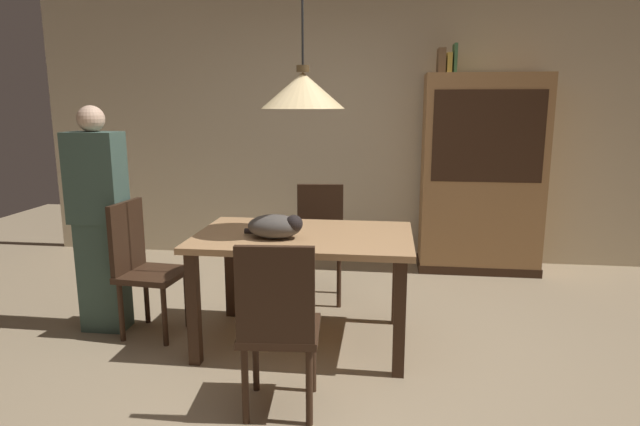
{
  "coord_description": "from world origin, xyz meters",
  "views": [
    {
      "loc": [
        0.39,
        -2.83,
        1.58
      ],
      "look_at": [
        -0.05,
        0.71,
        0.85
      ],
      "focal_mm": 30.08,
      "sensor_mm": 36.0,
      "label": 1
    }
  ],
  "objects_px": {
    "chair_far_back": "(320,237)",
    "chair_near_front": "(278,322)",
    "pendant_lamp": "(303,90)",
    "cat_sleeping": "(276,226)",
    "book_brown_thick": "(441,61)",
    "book_yellow_short": "(449,63)",
    "chair_left_side": "(142,262)",
    "person_standing": "(99,221)",
    "book_green_slim": "(455,59)",
    "hutch_bookcase": "(481,179)",
    "dining_table": "(304,249)"
  },
  "relations": [
    {
      "from": "book_yellow_short",
      "to": "dining_table",
      "type": "bearing_deg",
      "value": -120.38
    },
    {
      "from": "cat_sleeping",
      "to": "hutch_bookcase",
      "type": "xyz_separation_m",
      "value": [
        1.56,
        1.94,
        0.06
      ]
    },
    {
      "from": "chair_far_back",
      "to": "book_brown_thick",
      "type": "xyz_separation_m",
      "value": [
        1.0,
        0.93,
        1.45
      ]
    },
    {
      "from": "dining_table",
      "to": "person_standing",
      "type": "bearing_deg",
      "value": 178.24
    },
    {
      "from": "pendant_lamp",
      "to": "book_yellow_short",
      "type": "height_order",
      "value": "pendant_lamp"
    },
    {
      "from": "chair_far_back",
      "to": "book_green_slim",
      "type": "bearing_deg",
      "value": 39.75
    },
    {
      "from": "chair_left_side",
      "to": "book_brown_thick",
      "type": "relative_size",
      "value": 3.88
    },
    {
      "from": "hutch_bookcase",
      "to": "person_standing",
      "type": "bearing_deg",
      "value": -148.22
    },
    {
      "from": "chair_far_back",
      "to": "cat_sleeping",
      "type": "height_order",
      "value": "chair_far_back"
    },
    {
      "from": "dining_table",
      "to": "person_standing",
      "type": "distance_m",
      "value": 1.44
    },
    {
      "from": "book_green_slim",
      "to": "chair_near_front",
      "type": "bearing_deg",
      "value": -112.35
    },
    {
      "from": "chair_near_front",
      "to": "hutch_bookcase",
      "type": "height_order",
      "value": "hutch_bookcase"
    },
    {
      "from": "chair_left_side",
      "to": "book_green_slim",
      "type": "height_order",
      "value": "book_green_slim"
    },
    {
      "from": "chair_left_side",
      "to": "cat_sleeping",
      "type": "height_order",
      "value": "chair_left_side"
    },
    {
      "from": "chair_near_front",
      "to": "book_yellow_short",
      "type": "bearing_deg",
      "value": 68.59
    },
    {
      "from": "chair_near_front",
      "to": "hutch_bookcase",
      "type": "relative_size",
      "value": 0.5
    },
    {
      "from": "book_yellow_short",
      "to": "cat_sleeping",
      "type": "bearing_deg",
      "value": -122.03
    },
    {
      "from": "hutch_bookcase",
      "to": "book_yellow_short",
      "type": "relative_size",
      "value": 9.25
    },
    {
      "from": "chair_left_side",
      "to": "chair_far_back",
      "type": "bearing_deg",
      "value": 37.83
    },
    {
      "from": "pendant_lamp",
      "to": "chair_near_front",
      "type": "bearing_deg",
      "value": -89.6
    },
    {
      "from": "chair_far_back",
      "to": "book_brown_thick",
      "type": "bearing_deg",
      "value": 42.97
    },
    {
      "from": "book_yellow_short",
      "to": "chair_far_back",
      "type": "bearing_deg",
      "value": -138.93
    },
    {
      "from": "chair_far_back",
      "to": "cat_sleeping",
      "type": "distance_m",
      "value": 1.07
    },
    {
      "from": "cat_sleeping",
      "to": "person_standing",
      "type": "distance_m",
      "value": 1.29
    },
    {
      "from": "chair_near_front",
      "to": "chair_left_side",
      "type": "relative_size",
      "value": 1.0
    },
    {
      "from": "cat_sleeping",
      "to": "book_brown_thick",
      "type": "height_order",
      "value": "book_brown_thick"
    },
    {
      "from": "chair_near_front",
      "to": "chair_far_back",
      "type": "distance_m",
      "value": 1.76
    },
    {
      "from": "chair_left_side",
      "to": "chair_far_back",
      "type": "height_order",
      "value": "same"
    },
    {
      "from": "book_yellow_short",
      "to": "chair_near_front",
      "type": "bearing_deg",
      "value": -111.41
    },
    {
      "from": "chair_far_back",
      "to": "cat_sleeping",
      "type": "bearing_deg",
      "value": -98.29
    },
    {
      "from": "pendant_lamp",
      "to": "book_brown_thick",
      "type": "xyz_separation_m",
      "value": [
        0.99,
        1.81,
        0.3
      ]
    },
    {
      "from": "cat_sleeping",
      "to": "book_yellow_short",
      "type": "distance_m",
      "value": 2.54
    },
    {
      "from": "chair_left_side",
      "to": "book_green_slim",
      "type": "relative_size",
      "value": 3.58
    },
    {
      "from": "book_brown_thick",
      "to": "pendant_lamp",
      "type": "bearing_deg",
      "value": -118.72
    },
    {
      "from": "book_yellow_short",
      "to": "book_green_slim",
      "type": "distance_m",
      "value": 0.06
    },
    {
      "from": "cat_sleeping",
      "to": "dining_table",
      "type": "bearing_deg",
      "value": 40.62
    },
    {
      "from": "pendant_lamp",
      "to": "book_green_slim",
      "type": "xyz_separation_m",
      "value": [
        1.11,
        1.81,
        0.32
      ]
    },
    {
      "from": "chair_far_back",
      "to": "pendant_lamp",
      "type": "relative_size",
      "value": 0.72
    },
    {
      "from": "chair_far_back",
      "to": "hutch_bookcase",
      "type": "distance_m",
      "value": 1.73
    },
    {
      "from": "cat_sleeping",
      "to": "book_brown_thick",
      "type": "distance_m",
      "value": 2.52
    },
    {
      "from": "chair_far_back",
      "to": "chair_near_front",
      "type": "bearing_deg",
      "value": -89.58
    },
    {
      "from": "dining_table",
      "to": "book_green_slim",
      "type": "height_order",
      "value": "book_green_slim"
    },
    {
      "from": "chair_far_back",
      "to": "cat_sleeping",
      "type": "xyz_separation_m",
      "value": [
        -0.15,
        -1.01,
        0.32
      ]
    },
    {
      "from": "pendant_lamp",
      "to": "person_standing",
      "type": "xyz_separation_m",
      "value": [
        -1.43,
        0.04,
        -0.88
      ]
    },
    {
      "from": "chair_left_side",
      "to": "book_yellow_short",
      "type": "height_order",
      "value": "book_yellow_short"
    },
    {
      "from": "pendant_lamp",
      "to": "book_green_slim",
      "type": "height_order",
      "value": "pendant_lamp"
    },
    {
      "from": "chair_near_front",
      "to": "person_standing",
      "type": "bearing_deg",
      "value": 147.37
    },
    {
      "from": "chair_near_front",
      "to": "person_standing",
      "type": "distance_m",
      "value": 1.73
    },
    {
      "from": "book_brown_thick",
      "to": "chair_left_side",
      "type": "bearing_deg",
      "value": -139.65
    },
    {
      "from": "dining_table",
      "to": "chair_far_back",
      "type": "xyz_separation_m",
      "value": [
        -0.01,
        0.88,
        -0.14
      ]
    }
  ]
}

